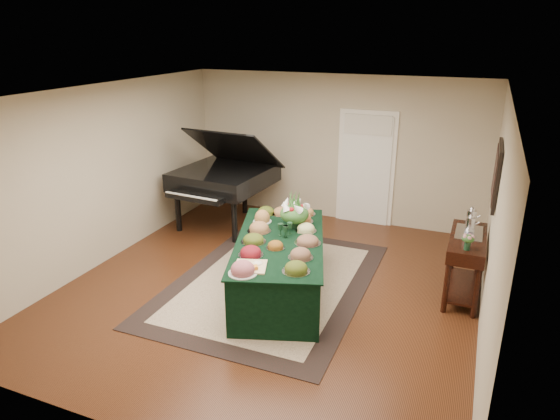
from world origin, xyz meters
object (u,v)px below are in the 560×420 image
at_px(floral_centerpiece, 294,210).
at_px(grand_piano, 224,177).
at_px(mahogany_sideboard, 467,250).
at_px(buffet_table, 280,266).

xyz_separation_m(floral_centerpiece, grand_piano, (-1.91, 1.46, -0.11)).
relative_size(floral_centerpiece, mahogany_sideboard, 0.36).
relative_size(buffet_table, grand_piano, 1.39).
height_order(floral_centerpiece, mahogany_sideboard, floral_centerpiece).
bearing_deg(mahogany_sideboard, floral_centerpiece, -172.02).
relative_size(floral_centerpiece, grand_piano, 0.22).
height_order(floral_centerpiece, grand_piano, grand_piano).
height_order(grand_piano, mahogany_sideboard, grand_piano).
height_order(buffet_table, floral_centerpiece, floral_centerpiece).
xyz_separation_m(grand_piano, mahogany_sideboard, (4.22, -1.13, -0.25)).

